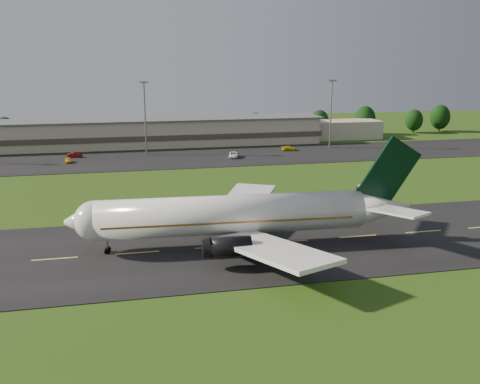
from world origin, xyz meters
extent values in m
plane|color=#224310|center=(0.00, 0.00, 0.00)|extent=(360.00, 360.00, 0.00)
cube|color=black|center=(0.00, 0.00, 0.05)|extent=(220.00, 30.00, 0.10)
cube|color=black|center=(0.00, 72.00, 0.05)|extent=(260.00, 30.00, 0.10)
cylinder|color=white|center=(13.42, 0.00, 4.80)|extent=(38.25, 7.63, 5.60)
sphere|color=white|center=(-5.56, 1.02, 4.80)|extent=(5.60, 5.60, 5.60)
cone|color=white|center=(-7.55, 1.13, 4.80)|extent=(4.28, 5.58, 5.38)
cone|color=white|center=(35.88, -1.21, 4.80)|extent=(9.28, 5.96, 5.49)
cube|color=#9A6421|center=(12.92, 0.03, 4.45)|extent=(35.25, 7.51, 0.28)
cube|color=black|center=(-6.16, 1.05, 5.35)|extent=(2.16, 3.10, 0.65)
cube|color=white|center=(16.32, -11.17, 3.30)|extent=(13.32, 20.22, 2.20)
cube|color=white|center=(17.50, 10.80, 3.30)|extent=(14.87, 20.08, 2.20)
cube|color=white|center=(35.62, -6.20, 5.70)|extent=(7.21, 9.40, 0.91)
cube|color=white|center=(36.15, 3.79, 5.70)|extent=(7.81, 9.35, 0.91)
cube|color=black|center=(34.39, -1.13, 6.60)|extent=(5.02, 0.82, 3.00)
cube|color=black|center=(36.88, -1.26, 10.30)|extent=(9.44, 0.96, 10.55)
cylinder|color=black|center=(11.49, -7.91, 2.90)|extent=(5.74, 3.00, 2.70)
cylinder|color=black|center=(12.35, 8.07, 2.90)|extent=(5.74, 3.00, 2.70)
cube|color=#C0B593|center=(0.00, 96.00, 4.00)|extent=(120.00, 15.00, 8.00)
cube|color=#4C4438|center=(0.00, 96.00, 3.20)|extent=(121.00, 15.40, 1.60)
cube|color=#595B60|center=(0.00, 96.00, 8.15)|extent=(122.00, 16.00, 0.50)
cube|color=#C0B593|center=(70.00, 98.00, 3.00)|extent=(28.00, 11.00, 6.00)
cylinder|color=gray|center=(5.00, 80.00, 10.00)|extent=(0.44, 0.44, 20.00)
cube|color=gray|center=(5.00, 80.00, 20.10)|extent=(2.40, 1.20, 0.50)
cylinder|color=gray|center=(60.00, 80.00, 10.00)|extent=(0.44, 0.44, 20.00)
cube|color=gray|center=(60.00, 80.00, 20.10)|extent=(2.40, 1.20, 0.50)
cylinder|color=black|center=(-37.31, 106.84, 1.38)|extent=(0.56, 0.56, 2.76)
ellipsoid|color=black|center=(-37.31, 106.84, 4.75)|extent=(6.44, 6.44, 8.05)
cylinder|color=black|center=(43.33, 106.63, 1.33)|extent=(0.56, 0.56, 2.67)
ellipsoid|color=black|center=(43.33, 106.63, 4.59)|extent=(6.23, 6.23, 7.78)
cylinder|color=black|center=(66.36, 106.01, 1.41)|extent=(0.56, 0.56, 2.82)
ellipsoid|color=black|center=(66.36, 106.01, 4.86)|extent=(6.58, 6.58, 8.23)
cylinder|color=black|center=(83.31, 105.53, 1.58)|extent=(0.56, 0.56, 3.17)
ellipsoid|color=black|center=(83.31, 105.53, 5.46)|extent=(7.39, 7.39, 9.24)
cylinder|color=black|center=(102.53, 105.26, 1.33)|extent=(0.56, 0.56, 2.67)
ellipsoid|color=black|center=(102.53, 105.26, 4.60)|extent=(6.23, 6.23, 7.78)
cylinder|color=black|center=(113.73, 106.52, 1.55)|extent=(0.56, 0.56, 3.10)
ellipsoid|color=black|center=(113.73, 106.52, 5.34)|extent=(7.24, 7.24, 9.05)
imported|color=yellow|center=(-15.54, 71.31, 0.71)|extent=(1.85, 3.73, 1.22)
imported|color=maroon|center=(-14.37, 78.83, 0.75)|extent=(4.14, 2.09, 1.30)
imported|color=white|center=(28.00, 69.45, 0.86)|extent=(3.87, 5.92, 1.51)
imported|color=#D9C50C|center=(46.25, 76.95, 0.75)|extent=(4.72, 2.46, 1.31)
camera|label=1|loc=(-0.98, -71.57, 26.38)|focal=40.00mm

